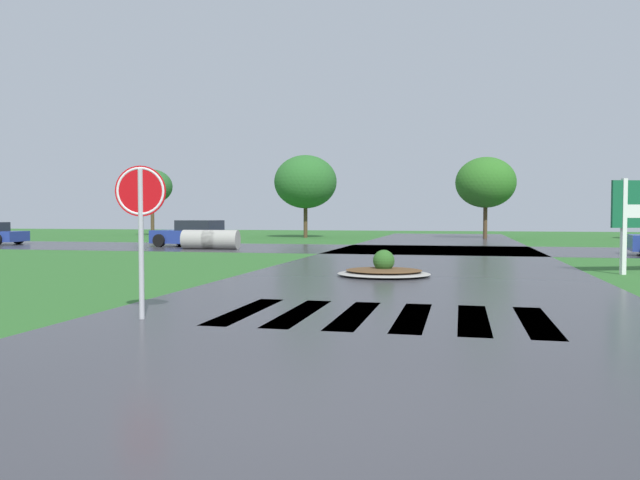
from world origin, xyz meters
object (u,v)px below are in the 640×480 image
(stop_sign, at_px, (141,206))
(median_island, at_px, (384,271))
(drainage_pipe_stack, at_px, (211,240))
(car_silver_hatch, at_px, (195,234))

(stop_sign, xyz_separation_m, median_island, (2.74, 7.41, -1.57))
(stop_sign, height_order, median_island, stop_sign)
(stop_sign, distance_m, median_island, 8.06)
(stop_sign, bearing_deg, drainage_pipe_stack, 96.65)
(median_island, bearing_deg, drainage_pipe_stack, 130.78)
(median_island, xyz_separation_m, car_silver_hatch, (-11.17, 12.96, 0.48))
(car_silver_hatch, relative_size, drainage_pipe_stack, 1.57)
(car_silver_hatch, xyz_separation_m, drainage_pipe_stack, (1.71, -1.99, -0.18))
(median_island, distance_m, drainage_pipe_stack, 14.49)
(stop_sign, xyz_separation_m, car_silver_hatch, (-8.43, 20.37, -1.08))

